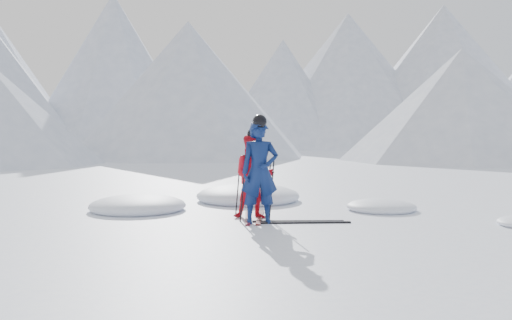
{
  "coord_description": "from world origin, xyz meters",
  "views": [
    {
      "loc": [
        -2.18,
        -10.51,
        1.68
      ],
      "look_at": [
        -1.36,
        0.5,
        1.1
      ],
      "focal_mm": 38.0,
      "sensor_mm": 36.0,
      "label": 1
    }
  ],
  "objects": [
    {
      "name": "ground",
      "position": [
        0.0,
        0.0,
        0.0
      ],
      "size": [
        160.0,
        160.0,
        0.0
      ],
      "primitive_type": "plane",
      "color": "white",
      "rests_on": "ground"
    },
    {
      "name": "snow_lumps",
      "position": [
        -1.62,
        1.74,
        0.0
      ],
      "size": [
        8.79,
        5.66,
        0.55
      ],
      "color": "white",
      "rests_on": "ground"
    },
    {
      "name": "ski_loose_a",
      "position": [
        -0.66,
        -0.61,
        0.01
      ],
      "size": [
        1.7,
        0.19,
        0.03
      ],
      "primitive_type": "cube",
      "rotation": [
        0.0,
        0.0,
        1.51
      ],
      "color": "black",
      "rests_on": "ground"
    },
    {
      "name": "pole_blue_left",
      "position": [
        -1.68,
        -0.53,
        0.63
      ],
      "size": [
        0.12,
        0.09,
        1.25
      ],
      "primitive_type": "cylinder",
      "rotation": [
        0.05,
        0.08,
        0.0
      ],
      "color": "black",
      "rests_on": "ground"
    },
    {
      "name": "ski_loose_b",
      "position": [
        -0.56,
        -0.76,
        0.01
      ],
      "size": [
        1.7,
        0.13,
        0.03
      ],
      "primitive_type": "cube",
      "rotation": [
        0.0,
        0.0,
        1.55
      ],
      "color": "black",
      "rests_on": "ground"
    },
    {
      "name": "mountain_range",
      "position": [
        5.71,
        35.31,
        6.72
      ],
      "size": [
        106.15,
        62.94,
        15.53
      ],
      "color": "#B2BCD1",
      "rests_on": "ground"
    },
    {
      "name": "pole_red_left",
      "position": [
        -1.75,
        0.14,
        0.55
      ],
      "size": [
        0.11,
        0.09,
        1.09
      ],
      "primitive_type": "cylinder",
      "rotation": [
        0.06,
        0.08,
        0.0
      ],
      "color": "black",
      "rests_on": "ground"
    },
    {
      "name": "skier_red",
      "position": [
        -1.45,
        -0.11,
        0.82
      ],
      "size": [
        0.85,
        0.69,
        1.64
      ],
      "primitive_type": "imported",
      "rotation": [
        0.0,
        0.0,
        -0.09
      ],
      "color": "red",
      "rests_on": "ground"
    },
    {
      "name": "pole_red_right",
      "position": [
        -1.15,
        0.04,
        0.55
      ],
      "size": [
        0.11,
        0.08,
        1.09
      ],
      "primitive_type": "cylinder",
      "rotation": [
        -0.05,
        0.08,
        0.0
      ],
      "color": "black",
      "rests_on": "ground"
    },
    {
      "name": "ski_worn_left",
      "position": [
        -1.57,
        -0.11,
        0.01
      ],
      "size": [
        0.19,
        1.7,
        0.03
      ],
      "primitive_type": "cube",
      "rotation": [
        0.0,
        0.0,
        -0.06
      ],
      "color": "black",
      "rests_on": "ground"
    },
    {
      "name": "ski_worn_right",
      "position": [
        -1.33,
        -0.11,
        0.01
      ],
      "size": [
        0.3,
        1.7,
        0.03
      ],
      "primitive_type": "cube",
      "rotation": [
        0.0,
        0.0,
        -0.13
      ],
      "color": "black",
      "rests_on": "ground"
    },
    {
      "name": "skier_blue",
      "position": [
        -1.38,
        -0.68,
        0.94
      ],
      "size": [
        0.72,
        0.51,
        1.88
      ],
      "primitive_type": "imported",
      "rotation": [
        0.0,
        0.0,
        0.09
      ],
      "color": "#0D1F53",
      "rests_on": "ground"
    },
    {
      "name": "pole_blue_right",
      "position": [
        -1.13,
        -0.43,
        0.63
      ],
      "size": [
        0.12,
        0.07,
        1.25
      ],
      "primitive_type": "cylinder",
      "rotation": [
        -0.04,
        0.08,
        0.0
      ],
      "color": "black",
      "rests_on": "ground"
    }
  ]
}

